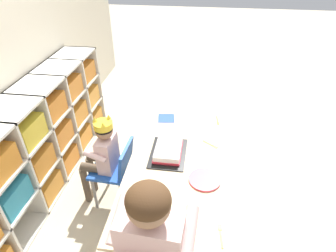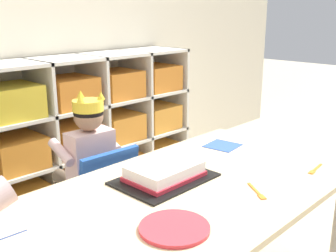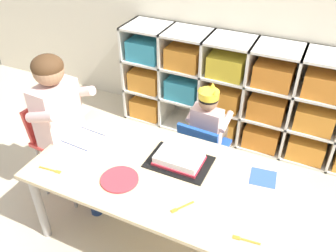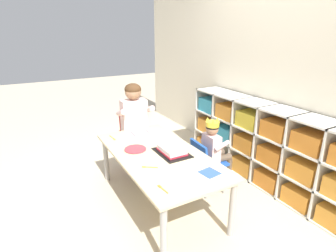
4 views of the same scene
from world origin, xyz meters
TOP-DOWN VIEW (x-y plane):
  - ground at (0.00, 0.00)m, footprint 16.00×16.00m
  - storage_cubby_shelf at (0.19, 1.25)m, footprint 2.24×0.36m
  - activity_table at (0.00, 0.00)m, footprint 1.52×0.77m
  - classroom_chair_blue at (0.05, 0.54)m, footprint 0.33×0.33m
  - child_with_crown at (0.05, 0.64)m, footprint 0.30×0.31m
  - classroom_chair_adult_side at (-0.85, 0.09)m, footprint 0.37×0.33m
  - adult_helper_seated at (-0.74, 0.08)m, footprint 0.44×0.42m
  - birthday_cake_on_tray at (0.05, 0.12)m, footprint 0.37×0.26m
  - paper_plate_stack at (-0.19, -0.16)m, footprint 0.21×0.21m
  - paper_napkin_square at (0.53, 0.20)m, footprint 0.16×0.16m
  - fork_beside_plate_stack at (-0.59, -0.26)m, footprint 0.15×0.03m
  - fork_scattered_mid_table at (0.20, -0.20)m, footprint 0.09×0.12m
  - fork_near_child_seat at (0.55, -0.26)m, footprint 0.13×0.03m

SIDE VIEW (x-z plane):
  - ground at x=0.00m, z-range 0.00..0.00m
  - classroom_chair_blue at x=0.05m, z-range 0.07..0.66m
  - storage_cubby_shelf at x=0.19m, z-range -0.02..0.89m
  - classroom_chair_adult_side at x=-0.85m, z-range 0.10..0.82m
  - activity_table at x=0.00m, z-range 0.22..0.77m
  - child_with_crown at x=0.05m, z-range 0.10..0.94m
  - paper_napkin_square at x=0.53m, z-range 0.56..0.56m
  - fork_beside_plate_stack at x=-0.59m, z-range 0.56..0.56m
  - fork_scattered_mid_table at x=0.20m, z-range 0.56..0.56m
  - fork_near_child_seat at x=0.55m, z-range 0.56..0.56m
  - paper_plate_stack at x=-0.19m, z-range 0.56..0.57m
  - birthday_cake_on_tray at x=0.05m, z-range 0.55..0.62m
  - adult_helper_seated at x=-0.74m, z-range 0.14..1.23m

